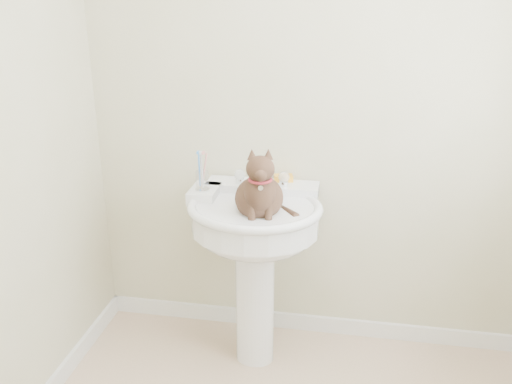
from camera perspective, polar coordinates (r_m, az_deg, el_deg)
The scene contains 7 objects.
wall_back at distance 2.59m, azimuth 5.95°, elevation 9.27°, with size 2.20×0.00×2.50m, color beige, non-canonical shape.
baseboard_back at distance 3.06m, azimuth 5.09°, elevation -13.49°, with size 2.20×0.02×0.09m, color white.
pedestal_sink at distance 2.52m, azimuth -0.15°, elevation -4.53°, with size 0.63×0.62×0.87m.
faucet at distance 2.58m, azimuth 0.52°, elevation 1.55°, with size 0.28×0.12×0.14m.
soap_bar at distance 2.66m, azimuth 2.91°, elevation 1.48°, with size 0.09×0.06×0.03m, color orange.
toothbrush_cup at distance 2.53m, azimuth -5.68°, elevation 1.24°, with size 0.07×0.07×0.18m.
cat at distance 2.35m, azimuth 0.35°, elevation -0.17°, with size 0.24×0.30×0.43m.
Camera 1 is at (0.18, -1.44, 1.76)m, focal length 38.00 mm.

